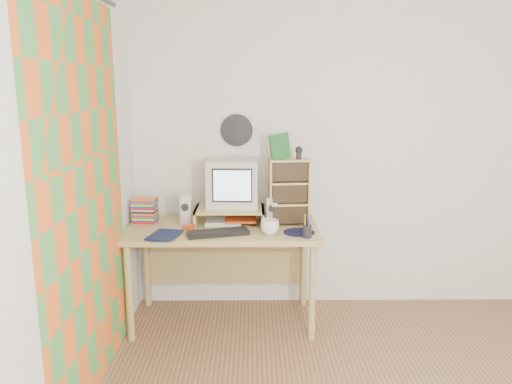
{
  "coord_description": "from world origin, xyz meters",
  "views": [
    {
      "loc": [
        -0.81,
        -2.16,
        1.78
      ],
      "look_at": [
        -0.78,
        1.33,
        1.02
      ],
      "focal_mm": 35.0,
      "sensor_mm": 36.0,
      "label": 1
    }
  ],
  "objects_px": {
    "diary": "(152,233)",
    "keyboard": "(218,233)",
    "cd_rack": "(289,192)",
    "desk": "(223,242)",
    "crt_monitor": "(233,183)",
    "mug": "(270,227)",
    "dvd_stack": "(145,206)"
  },
  "relations": [
    {
      "from": "desk",
      "to": "diary",
      "type": "bearing_deg",
      "value": -148.92
    },
    {
      "from": "crt_monitor",
      "to": "mug",
      "type": "distance_m",
      "value": 0.49
    },
    {
      "from": "crt_monitor",
      "to": "diary",
      "type": "relative_size",
      "value": 1.64
    },
    {
      "from": "desk",
      "to": "dvd_stack",
      "type": "xyz_separation_m",
      "value": [
        -0.59,
        0.07,
        0.26
      ]
    },
    {
      "from": "crt_monitor",
      "to": "mug",
      "type": "bearing_deg",
      "value": -48.75
    },
    {
      "from": "desk",
      "to": "crt_monitor",
      "type": "height_order",
      "value": "crt_monitor"
    },
    {
      "from": "desk",
      "to": "cd_rack",
      "type": "xyz_separation_m",
      "value": [
        0.49,
        0.02,
        0.38
      ]
    },
    {
      "from": "crt_monitor",
      "to": "diary",
      "type": "height_order",
      "value": "crt_monitor"
    },
    {
      "from": "desk",
      "to": "mug",
      "type": "height_order",
      "value": "mug"
    },
    {
      "from": "keyboard",
      "to": "dvd_stack",
      "type": "relative_size",
      "value": 1.75
    },
    {
      "from": "desk",
      "to": "cd_rack",
      "type": "relative_size",
      "value": 2.83
    },
    {
      "from": "desk",
      "to": "keyboard",
      "type": "relative_size",
      "value": 3.28
    },
    {
      "from": "mug",
      "to": "desk",
      "type": "bearing_deg",
      "value": 144.17
    },
    {
      "from": "desk",
      "to": "keyboard",
      "type": "bearing_deg",
      "value": -94.15
    },
    {
      "from": "crt_monitor",
      "to": "dvd_stack",
      "type": "relative_size",
      "value": 1.54
    },
    {
      "from": "mug",
      "to": "diary",
      "type": "height_order",
      "value": "mug"
    },
    {
      "from": "cd_rack",
      "to": "mug",
      "type": "height_order",
      "value": "cd_rack"
    },
    {
      "from": "desk",
      "to": "keyboard",
      "type": "height_order",
      "value": "keyboard"
    },
    {
      "from": "diary",
      "to": "keyboard",
      "type": "bearing_deg",
      "value": 16.51
    },
    {
      "from": "keyboard",
      "to": "cd_rack",
      "type": "bearing_deg",
      "value": 13.24
    },
    {
      "from": "dvd_stack",
      "to": "cd_rack",
      "type": "relative_size",
      "value": 0.5
    },
    {
      "from": "diary",
      "to": "desk",
      "type": "bearing_deg",
      "value": 44.64
    },
    {
      "from": "keyboard",
      "to": "diary",
      "type": "relative_size",
      "value": 1.86
    },
    {
      "from": "dvd_stack",
      "to": "keyboard",
      "type": "bearing_deg",
      "value": -25.71
    },
    {
      "from": "desk",
      "to": "diary",
      "type": "xyz_separation_m",
      "value": [
        -0.48,
        -0.29,
        0.16
      ]
    },
    {
      "from": "crt_monitor",
      "to": "dvd_stack",
      "type": "height_order",
      "value": "crt_monitor"
    },
    {
      "from": "desk",
      "to": "dvd_stack",
      "type": "height_order",
      "value": "dvd_stack"
    },
    {
      "from": "mug",
      "to": "dvd_stack",
      "type": "bearing_deg",
      "value": 161.13
    },
    {
      "from": "desk",
      "to": "mug",
      "type": "relative_size",
      "value": 10.66
    },
    {
      "from": "dvd_stack",
      "to": "diary",
      "type": "xyz_separation_m",
      "value": [
        0.12,
        -0.36,
        -0.1
      ]
    },
    {
      "from": "dvd_stack",
      "to": "cd_rack",
      "type": "height_order",
      "value": "cd_rack"
    },
    {
      "from": "desk",
      "to": "mug",
      "type": "xyz_separation_m",
      "value": [
        0.34,
        -0.25,
        0.19
      ]
    }
  ]
}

